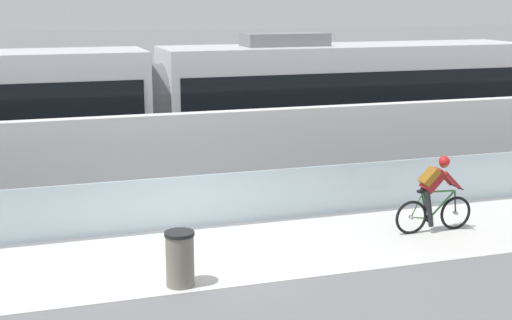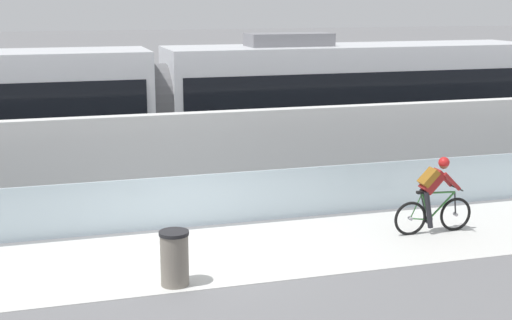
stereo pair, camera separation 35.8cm
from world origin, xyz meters
The scene contains 9 objects.
ground_plane centered at (0.00, 0.00, 0.00)m, with size 200.00×200.00×0.00m, color slate.
bike_path_deck centered at (0.00, 0.00, 0.01)m, with size 32.00×3.20×0.01m, color silver.
glass_parapet centered at (0.00, 1.85, 0.56)m, with size 32.00×0.05×1.12m, color silver.
concrete_barrier_wall centered at (0.00, 3.65, 1.09)m, with size 32.00×0.36×2.17m, color silver.
tram_rail_near centered at (0.00, 6.13, 0.00)m, with size 32.00×0.08×0.01m, color #595654.
tram_rail_far centered at (0.00, 7.57, 0.00)m, with size 32.00×0.08×0.01m, color #595654.
tram centered at (0.45, 6.85, 1.89)m, with size 22.56×2.54×3.81m.
cyclist_on_bike centered at (5.06, 0.00, 0.80)m, with size 1.77×0.58×1.61m.
trash_bin centered at (-0.56, -1.25, 0.48)m, with size 0.51×0.51×0.96m.
Camera 2 is at (-2.47, -12.65, 4.77)m, focal length 50.49 mm.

